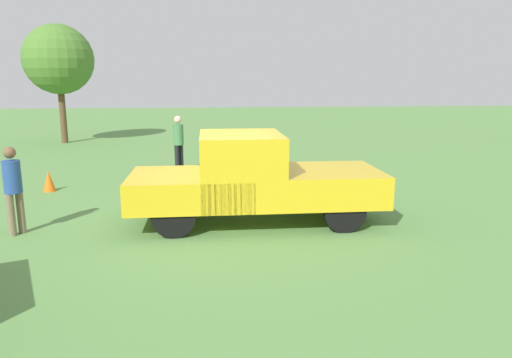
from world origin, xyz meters
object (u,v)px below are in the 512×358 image
(person_visitor, at_px, (179,140))
(tree_back_left, at_px, (58,60))
(pickup_truck, at_px, (250,176))
(person_bystander, at_px, (13,186))
(traffic_cone, at_px, (49,181))

(person_visitor, relative_size, tree_back_left, 0.33)
(pickup_truck, bearing_deg, person_bystander, -175.21)
(pickup_truck, bearing_deg, person_visitor, 107.20)
(person_bystander, xyz_separation_m, tree_back_left, (-2.91, 13.59, 2.77))
(pickup_truck, relative_size, tree_back_left, 0.96)
(tree_back_left, height_order, traffic_cone, tree_back_left)
(pickup_truck, xyz_separation_m, tree_back_left, (-7.38, 13.22, 2.76))
(pickup_truck, relative_size, traffic_cone, 9.24)
(person_bystander, xyz_separation_m, traffic_cone, (-0.54, 3.63, -0.67))
(pickup_truck, xyz_separation_m, traffic_cone, (-5.01, 3.26, -0.68))
(person_bystander, height_order, traffic_cone, person_bystander)
(tree_back_left, xyz_separation_m, traffic_cone, (2.38, -9.96, -3.44))
(person_bystander, xyz_separation_m, person_visitor, (2.72, 6.04, 0.06))
(person_visitor, height_order, tree_back_left, tree_back_left)
(tree_back_left, distance_m, traffic_cone, 10.80)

